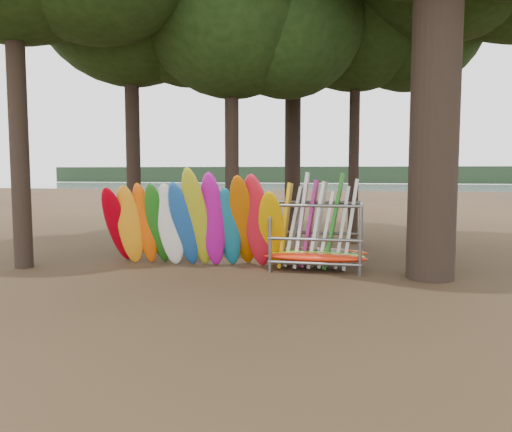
# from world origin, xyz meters

# --- Properties ---
(ground) EXTENTS (120.00, 120.00, 0.00)m
(ground) POSITION_xyz_m (0.00, 0.00, 0.00)
(ground) COLOR #47331E
(ground) RESTS_ON ground
(lake) EXTENTS (160.00, 160.00, 0.00)m
(lake) POSITION_xyz_m (0.00, 60.00, 0.00)
(lake) COLOR gray
(lake) RESTS_ON ground
(far_shore) EXTENTS (160.00, 4.00, 4.00)m
(far_shore) POSITION_xyz_m (0.00, 110.00, 2.00)
(far_shore) COLOR black
(far_shore) RESTS_ON ground
(oak_1) EXTENTS (8.01, 8.01, 12.73)m
(oak_1) POSITION_xyz_m (-2.41, 5.84, 9.23)
(oak_1) COLOR black
(oak_1) RESTS_ON ground
(oak_5) EXTENTS (7.23, 7.23, 11.49)m
(oak_5) POSITION_xyz_m (-1.52, 2.90, 8.33)
(oak_5) COLOR black
(oak_5) RESTS_ON ground
(kayak_row) EXTENTS (5.52, 2.21, 3.04)m
(kayak_row) POSITION_xyz_m (-1.85, 0.07, 1.27)
(kayak_row) COLOR #C10012
(kayak_row) RESTS_ON ground
(storage_rack) EXTENTS (2.87, 1.54, 2.76)m
(storage_rack) POSITION_xyz_m (1.58, 0.57, 0.91)
(storage_rack) COLOR slate
(storage_rack) RESTS_ON ground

